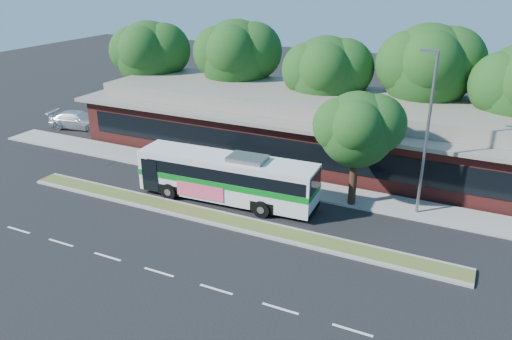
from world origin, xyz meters
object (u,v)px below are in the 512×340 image
object	(u,v)px
sedan	(79,120)
sidewalk_tree	(363,128)
transit_bus	(227,175)
lamp_post	(427,130)

from	to	relation	value
sedan	sidewalk_tree	size ratio (longest dim) A/B	0.75
transit_bus	lamp_post	bearing A→B (deg)	14.07
lamp_post	sidewalk_tree	xyz separation A→B (m)	(-3.26, -0.41, -0.20)
sedan	sidewalk_tree	xyz separation A→B (m)	(25.30, -4.26, 3.97)
lamp_post	transit_bus	distance (m)	11.24
lamp_post	transit_bus	bearing A→B (deg)	-163.19
transit_bus	sidewalk_tree	distance (m)	8.13
sedan	sidewalk_tree	distance (m)	25.96
sedan	sidewalk_tree	bearing A→B (deg)	-112.52
lamp_post	sidewalk_tree	bearing A→B (deg)	-172.89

